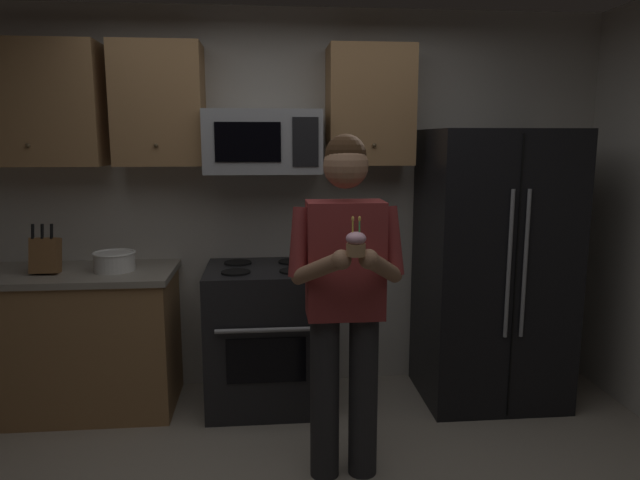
# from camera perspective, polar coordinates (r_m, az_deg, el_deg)

# --- Properties ---
(wall_back) EXTENTS (4.40, 0.10, 2.60)m
(wall_back) POSITION_cam_1_polar(r_m,az_deg,el_deg) (4.06, -3.43, 3.74)
(wall_back) COLOR beige
(wall_back) RESTS_ON ground
(oven_range) EXTENTS (0.76, 0.70, 0.93)m
(oven_range) POSITION_cam_1_polar(r_m,az_deg,el_deg) (3.86, -5.35, -9.39)
(oven_range) COLOR black
(oven_range) RESTS_ON ground
(microwave) EXTENTS (0.74, 0.41, 0.40)m
(microwave) POSITION_cam_1_polar(r_m,az_deg,el_deg) (3.77, -5.67, 9.63)
(microwave) COLOR #9EA0A5
(refrigerator) EXTENTS (0.90, 0.75, 1.80)m
(refrigerator) POSITION_cam_1_polar(r_m,az_deg,el_deg) (3.99, 16.65, -2.60)
(refrigerator) COLOR black
(refrigerator) RESTS_ON ground
(cabinet_row_upper) EXTENTS (2.78, 0.36, 0.76)m
(cabinet_row_upper) POSITION_cam_1_polar(r_m,az_deg,el_deg) (3.87, -14.49, 12.79)
(cabinet_row_upper) COLOR #9E7247
(counter_left) EXTENTS (1.44, 0.66, 0.92)m
(counter_left) POSITION_cam_1_polar(r_m,az_deg,el_deg) (4.10, -24.09, -9.08)
(counter_left) COLOR #9E7247
(counter_left) RESTS_ON ground
(knife_block) EXTENTS (0.16, 0.15, 0.32)m
(knife_block) POSITION_cam_1_polar(r_m,az_deg,el_deg) (3.93, -25.53, -1.36)
(knife_block) COLOR brown
(knife_block) RESTS_ON counter_left
(bowl_large_white) EXTENTS (0.26, 0.26, 0.12)m
(bowl_large_white) POSITION_cam_1_polar(r_m,az_deg,el_deg) (3.84, -19.67, -1.94)
(bowl_large_white) COLOR white
(bowl_large_white) RESTS_ON counter_left
(person) EXTENTS (0.60, 0.48, 1.76)m
(person) POSITION_cam_1_polar(r_m,az_deg,el_deg) (2.87, 2.50, -5.02)
(person) COLOR #262628
(person) RESTS_ON ground
(cupcake) EXTENTS (0.09, 0.09, 0.17)m
(cupcake) POSITION_cam_1_polar(r_m,az_deg,el_deg) (2.49, 3.58, -0.33)
(cupcake) COLOR #A87F56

